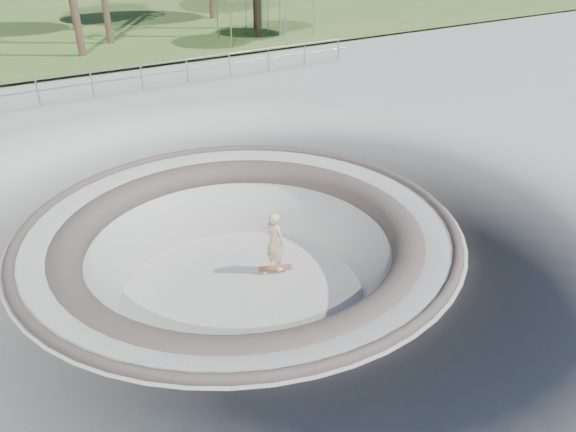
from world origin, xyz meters
name	(u,v)px	position (x,y,z in m)	size (l,w,h in m)	color
ground	(239,225)	(0.00, 0.00, 0.00)	(180.00, 180.00, 0.00)	#AFAFA9
skate_bowl	(242,289)	(0.00, 0.00, -1.83)	(14.00, 14.00, 4.10)	#AFAFA9
grass_strip	(3,20)	(0.00, 34.00, 0.22)	(180.00, 36.00, 0.12)	#3F5E25
distant_hills	(22,58)	(3.78, 57.17, -7.02)	(103.20, 45.00, 28.60)	olive
safety_railing	(92,84)	(0.00, 12.00, 0.69)	(25.00, 0.06, 1.03)	gray
skateboard	(275,268)	(1.19, 0.36, -1.83)	(0.91, 0.57, 0.09)	#925D3A
skater	(275,241)	(1.19, 0.36, -0.99)	(0.60, 0.39, 1.64)	#D2B387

